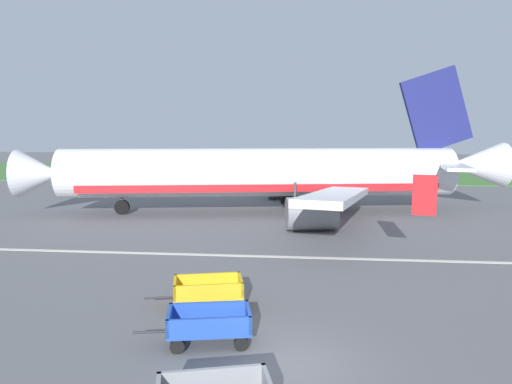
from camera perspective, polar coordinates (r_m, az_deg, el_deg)
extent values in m
plane|color=slate|center=(13.96, 3.26, -20.25)|extent=(220.00, 220.00, 0.00)
cube|color=#477A38|center=(69.65, 5.28, 2.35)|extent=(220.00, 28.00, 0.06)
cube|color=silver|center=(24.37, 4.40, -7.85)|extent=(120.00, 0.36, 0.01)
cylinder|color=silver|center=(36.35, 0.36, 2.39)|extent=(30.20, 8.47, 3.70)
cube|color=red|center=(36.46, 0.36, 0.79)|extent=(27.21, 7.80, 0.56)
cone|color=silver|center=(38.89, -24.70, 2.03)|extent=(3.74, 4.09, 3.63)
cone|color=silver|center=(41.20, 24.94, 2.99)|extent=(5.01, 4.19, 3.52)
cube|color=silver|center=(28.82, 9.71, -0.48)|extent=(5.41, 13.25, 1.35)
cube|color=red|center=(23.38, 19.71, -0.37)|extent=(1.12, 0.44, 1.90)
cylinder|color=gray|center=(30.30, 6.71, -2.61)|extent=(3.50, 2.59, 2.10)
cube|color=silver|center=(45.13, 4.87, 2.55)|extent=(8.96, 12.46, 1.35)
cube|color=red|center=(51.88, 6.71, 4.26)|extent=(1.04, 0.74, 1.90)
cylinder|color=gray|center=(43.57, 3.55, 0.60)|extent=(3.50, 2.59, 2.10)
cube|color=navy|center=(39.63, 20.97, 9.20)|extent=(5.96, 1.31, 6.88)
cube|color=silver|center=(36.91, 22.99, 2.78)|extent=(2.57, 5.41, 0.24)
cube|color=silver|center=(42.71, 19.18, 3.56)|extent=(3.98, 5.45, 0.24)
cylinder|color=#4C4C51|center=(37.33, -15.94, -0.21)|extent=(0.20, 0.20, 2.04)
cylinder|color=black|center=(37.48, -15.88, -1.76)|extent=(1.16, 0.62, 1.10)
cylinder|color=#4C4C51|center=(34.63, 4.73, -0.54)|extent=(0.20, 0.20, 2.04)
cylinder|color=black|center=(34.79, 4.71, -2.21)|extent=(1.16, 0.62, 1.10)
cylinder|color=#4C4C51|center=(38.95, 3.81, 0.39)|extent=(0.20, 0.20, 2.04)
cylinder|color=black|center=(39.09, 3.79, -1.09)|extent=(1.16, 0.62, 1.10)
cube|color=gray|center=(11.75, -5.31, -21.63)|extent=(2.44, 0.75, 0.55)
cube|color=#234CB2|center=(15.05, -5.65, -16.08)|extent=(2.72, 1.86, 0.08)
cube|color=#234CB2|center=(14.33, -5.67, -15.98)|extent=(2.47, 0.58, 0.55)
cube|color=#234CB2|center=(15.53, -5.66, -14.05)|extent=(2.47, 0.58, 0.55)
cube|color=#234CB2|center=(14.99, -10.42, -14.98)|extent=(0.37, 1.39, 0.55)
cube|color=#234CB2|center=(14.97, -0.91, -14.87)|extent=(0.37, 1.39, 0.55)
cylinder|color=#2D2D33|center=(15.19, -12.74, -16.18)|extent=(1.00, 0.27, 0.08)
cylinder|color=black|center=(14.69, -9.49, -17.90)|extent=(0.46, 0.24, 0.44)
cylinder|color=black|center=(15.70, -9.20, -16.14)|extent=(0.46, 0.24, 0.44)
cylinder|color=black|center=(14.68, -1.79, -17.82)|extent=(0.46, 0.24, 0.44)
cylinder|color=black|center=(15.69, -2.07, -16.06)|extent=(0.46, 0.24, 0.44)
cube|color=gold|center=(17.84, -5.80, -12.19)|extent=(2.76, 1.96, 0.08)
cube|color=gold|center=(17.12, -5.72, -11.94)|extent=(2.45, 0.69, 0.55)
cube|color=gold|center=(18.35, -5.90, -10.58)|extent=(2.45, 0.69, 0.55)
cube|color=gold|center=(17.74, -9.76, -11.31)|extent=(0.43, 1.38, 0.55)
cube|color=gold|center=(17.82, -1.88, -11.11)|extent=(0.43, 1.38, 0.55)
cylinder|color=#2D2D33|center=(17.89, -11.71, -12.40)|extent=(0.99, 0.32, 0.08)
cylinder|color=black|center=(17.40, -8.88, -13.69)|extent=(0.47, 0.26, 0.44)
cylinder|color=black|center=(18.45, -8.84, -12.42)|extent=(0.47, 0.26, 0.44)
cylinder|color=black|center=(17.47, -2.55, -13.51)|extent=(0.47, 0.26, 0.44)
cylinder|color=black|center=(18.51, -2.89, -12.26)|extent=(0.47, 0.26, 0.44)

